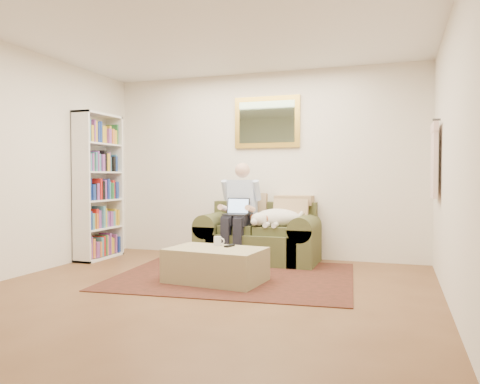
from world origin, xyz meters
The scene contains 12 objects.
room_shell centered at (0.00, 0.35, 1.30)m, with size 4.51×5.00×2.61m.
rug centered at (0.07, 1.09, 0.01)m, with size 2.62×2.10×0.01m, color black.
sofa centered at (0.07, 2.07, 0.27)m, with size 1.57×0.80×0.94m.
seated_man centered at (-0.17, 1.92, 0.66)m, with size 0.52×0.74×1.32m, color #8CA6D8, non-canonical shape.
laptop centered at (-0.17, 1.86, 0.69)m, with size 0.30×0.24×0.22m.
sleeping_dog centered at (0.35, 1.99, 0.60)m, with size 0.65×0.41×0.24m, color white, non-canonical shape.
ottoman centered at (-0.02, 0.75, 0.18)m, with size 1.00×0.64×0.37m, color tan.
coffee_mug centered at (-0.08, 0.95, 0.42)m, with size 0.08×0.08×0.10m, color white.
tv_remote centered at (0.08, 0.90, 0.38)m, with size 0.05×0.15×0.02m, color black.
bookshelf centered at (-2.10, 1.60, 1.00)m, with size 0.28×0.80×2.00m, color white, non-canonical shape.
wall_mirror centered at (0.07, 2.47, 1.90)m, with size 0.94×0.04×0.72m.
hanging_shirt centered at (2.19, 1.60, 1.35)m, with size 0.06×0.52×0.90m, color #F4D1C9, non-canonical shape.
Camera 1 is at (1.82, -3.89, 1.13)m, focal length 35.00 mm.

